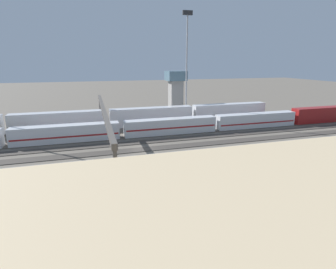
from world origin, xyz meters
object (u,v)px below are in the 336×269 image
train_on_track_7 (181,166)px  control_tower (176,90)px  train_on_track_2 (112,130)px  light_mast_2 (187,54)px  signal_gantry (104,114)px  train_on_track_0 (107,119)px

train_on_track_7 → control_tower: 49.08m
train_on_track_2 → light_mast_2: (-23.17, -13.71, 17.34)m
train_on_track_7 → train_on_track_2: (8.33, -25.00, 0.04)m
train_on_track_7 → signal_gantry: signal_gantry is taller
train_on_track_2 → train_on_track_0: 10.03m
train_on_track_7 → train_on_track_0: train_on_track_0 is taller
train_on_track_7 → train_on_track_2: train_on_track_2 is taller
light_mast_2 → signal_gantry: (25.21, 23.71, -11.59)m
train_on_track_7 → control_tower: bearing=-106.8°
train_on_track_0 → light_mast_2: (-23.58, -3.71, 16.76)m
train_on_track_2 → signal_gantry: size_ratio=3.09×
light_mast_2 → train_on_track_2: bearing=30.6°
light_mast_2 → control_tower: 13.50m
train_on_track_0 → signal_gantry: (1.63, 20.00, 5.18)m
train_on_track_2 → control_tower: (-22.44, -21.57, 6.38)m
train_on_track_2 → light_mast_2: bearing=-149.4°
train_on_track_7 → signal_gantry: bearing=-55.3°
signal_gantry → control_tower: size_ratio=3.11×
train_on_track_7 → light_mast_2: 44.95m
light_mast_2 → control_tower: size_ratio=2.14×
train_on_track_2 → signal_gantry: signal_gantry is taller
train_on_track_2 → train_on_track_0: size_ratio=1.45×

